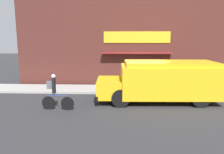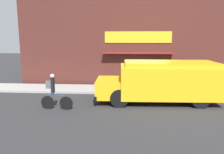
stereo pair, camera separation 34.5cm
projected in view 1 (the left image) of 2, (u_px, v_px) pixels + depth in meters
ground_plane at (143, 95)px, 13.05m from camera, size 70.00×70.00×0.00m
sidewalk at (141, 90)px, 14.11m from camera, size 28.00×2.17×0.12m
storefront at (140, 44)px, 15.02m from camera, size 17.23×0.76×5.95m
school_bus at (163, 80)px, 11.53m from camera, size 6.41×2.91×2.14m
cyclist at (55, 93)px, 10.19m from camera, size 1.56×0.21×1.70m
trash_bin at (189, 81)px, 14.30m from camera, size 0.52×0.52×0.87m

